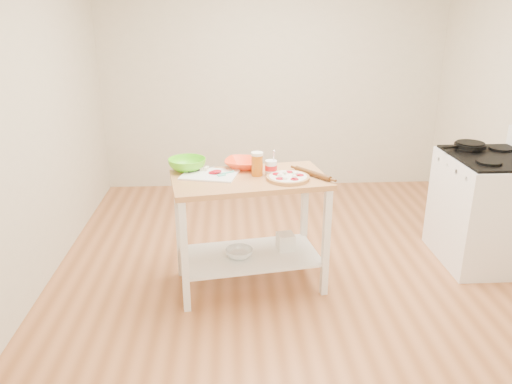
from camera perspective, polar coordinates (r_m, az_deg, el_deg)
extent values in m
cube|color=#B16D41|center=(4.22, 4.37, -9.37)|extent=(4.00, 4.50, 0.02)
cube|color=beige|center=(5.96, 1.95, 13.28)|extent=(4.00, 0.02, 2.70)
cube|color=beige|center=(1.64, 15.62, -6.77)|extent=(4.00, 0.02, 2.70)
cube|color=beige|center=(4.00, -25.24, 7.92)|extent=(0.02, 4.50, 2.70)
cube|color=#BA814C|center=(3.69, -0.74, 1.41)|extent=(1.22, 0.80, 0.04)
cube|color=white|center=(3.94, -0.70, -7.29)|extent=(1.14, 0.73, 0.02)
cube|color=white|center=(3.56, -8.16, -7.42)|extent=(0.06, 0.06, 0.86)
cube|color=white|center=(4.04, -8.80, -3.99)|extent=(0.06, 0.06, 0.86)
cube|color=white|center=(3.77, 8.00, -5.82)|extent=(0.06, 0.06, 0.86)
cube|color=white|center=(4.22, 5.54, -2.75)|extent=(0.06, 0.06, 0.86)
cube|color=white|center=(4.66, 24.75, -1.95)|extent=(0.70, 0.81, 0.92)
cube|color=black|center=(4.52, 25.61, 3.58)|extent=(0.66, 0.77, 0.02)
cylinder|color=black|center=(4.65, 23.28, 4.92)|extent=(0.26, 0.26, 0.03)
cube|color=black|center=(4.52, 21.33, 4.79)|extent=(0.16, 0.07, 0.02)
cylinder|color=tan|center=(3.64, 3.66, 1.56)|extent=(0.32, 0.32, 0.02)
cylinder|color=tan|center=(3.64, 3.67, 1.74)|extent=(0.32, 0.32, 0.01)
cylinder|color=white|center=(3.64, 3.67, 1.76)|extent=(0.28, 0.28, 0.01)
cylinder|color=#B20919|center=(3.66, 5.04, 1.94)|extent=(0.06, 0.06, 0.01)
cylinder|color=#B20919|center=(3.72, 3.77, 2.29)|extent=(0.06, 0.06, 0.01)
cylinder|color=#B20919|center=(3.67, 2.37, 2.05)|extent=(0.06, 0.06, 0.01)
cylinder|color=#B20919|center=(3.57, 2.74, 1.53)|extent=(0.06, 0.06, 0.01)
cylinder|color=#B20919|center=(3.57, 4.43, 1.46)|extent=(0.06, 0.06, 0.01)
sphere|color=white|center=(3.69, 4.61, 2.08)|extent=(0.04, 0.04, 0.04)
sphere|color=white|center=(3.69, 3.32, 2.15)|extent=(0.04, 0.04, 0.04)
sphere|color=white|center=(3.64, 2.73, 1.87)|extent=(0.04, 0.04, 0.04)
sphere|color=white|center=(3.57, 3.34, 1.49)|extent=(0.04, 0.04, 0.04)
sphere|color=white|center=(3.61, 4.41, 1.69)|extent=(0.04, 0.04, 0.04)
sphere|color=white|center=(3.68, 4.48, 2.05)|extent=(0.04, 0.04, 0.04)
plane|color=#266119|center=(3.64, 4.80, 1.87)|extent=(0.03, 0.03, 0.00)
plane|color=#266119|center=(3.70, 4.27, 2.20)|extent=(0.04, 0.04, 0.00)
plane|color=#266119|center=(3.68, 3.29, 2.13)|extent=(0.04, 0.04, 0.00)
plane|color=#266119|center=(3.64, 2.48, 1.94)|extent=(0.03, 0.03, 0.00)
plane|color=#266119|center=(3.58, 3.10, 1.62)|extent=(0.04, 0.04, 0.00)
plane|color=#266119|center=(3.57, 4.34, 1.51)|extent=(0.04, 0.04, 0.00)
plane|color=#266119|center=(3.64, 4.36, 1.89)|extent=(0.03, 0.03, 0.00)
cube|color=white|center=(3.74, -5.31, 2.00)|extent=(0.46, 0.39, 0.01)
cube|color=#F4EACC|center=(3.84, -6.76, 2.67)|extent=(0.03, 0.03, 0.02)
cube|color=#F4EACC|center=(3.83, -6.26, 2.65)|extent=(0.03, 0.03, 0.02)
cube|color=#F4EACC|center=(3.82, -5.76, 2.62)|extent=(0.03, 0.03, 0.02)
cube|color=#F4EACC|center=(3.87, -6.61, 2.83)|extent=(0.03, 0.03, 0.02)
cube|color=#F4EACC|center=(3.86, -6.11, 2.80)|extent=(0.03, 0.03, 0.02)
cube|color=#F4EACC|center=(3.85, -5.61, 2.78)|extent=(0.03, 0.03, 0.02)
cylinder|color=#B20919|center=(3.75, -4.94, 2.22)|extent=(0.07, 0.07, 0.01)
cylinder|color=#B20919|center=(3.75, -4.72, 2.30)|extent=(0.07, 0.07, 0.01)
cylinder|color=#B20919|center=(3.74, -4.50, 2.37)|extent=(0.07, 0.07, 0.01)
cube|color=#4ECBB2|center=(3.70, -3.97, 1.94)|extent=(0.07, 0.06, 0.01)
cylinder|color=#4ECBB2|center=(3.75, -3.20, 2.25)|extent=(0.09, 0.06, 0.01)
cube|color=silver|center=(3.88, -5.50, 2.77)|extent=(0.16, 0.11, 0.00)
cube|color=black|center=(3.81, -7.10, 2.45)|extent=(0.10, 0.07, 0.01)
imported|color=#FF461B|center=(3.90, -1.47, 3.27)|extent=(0.34, 0.34, 0.07)
imported|color=#60DA1B|center=(3.88, -7.87, 3.16)|extent=(0.38, 0.38, 0.09)
cylinder|color=#BE6110|center=(3.71, 0.13, 3.07)|extent=(0.08, 0.08, 0.16)
cylinder|color=white|center=(3.68, 0.13, 4.38)|extent=(0.09, 0.09, 0.02)
cylinder|color=white|center=(3.74, 1.72, 2.81)|extent=(0.09, 0.09, 0.11)
cylinder|color=red|center=(3.74, 1.72, 2.81)|extent=(0.09, 0.09, 0.04)
cylinder|color=silver|center=(3.71, 2.04, 4.05)|extent=(0.01, 0.06, 0.11)
cylinder|color=brown|center=(3.73, 6.50, 2.08)|extent=(0.24, 0.29, 0.04)
imported|color=silver|center=(3.89, -1.93, -7.01)|extent=(0.25, 0.25, 0.07)
cube|color=white|center=(4.01, 3.39, -5.66)|extent=(0.15, 0.15, 0.13)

